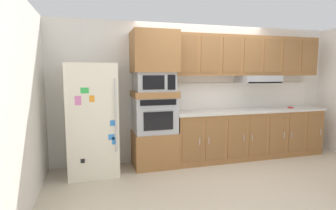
# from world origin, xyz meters

# --- Properties ---
(ground_plane) EXTENTS (9.60, 9.60, 0.00)m
(ground_plane) POSITION_xyz_m (0.00, 0.00, 0.00)
(ground_plane) COLOR beige
(back_kitchen_wall) EXTENTS (6.20, 0.12, 2.50)m
(back_kitchen_wall) POSITION_xyz_m (0.00, 1.11, 1.25)
(back_kitchen_wall) COLOR silver
(back_kitchen_wall) RESTS_ON ground
(side_panel_left) EXTENTS (0.12, 7.10, 2.50)m
(side_panel_left) POSITION_xyz_m (-2.80, 0.00, 1.25)
(side_panel_left) COLOR silver
(side_panel_left) RESTS_ON ground
(refrigerator) EXTENTS (0.76, 0.73, 1.76)m
(refrigerator) POSITION_xyz_m (-2.01, 0.68, 0.88)
(refrigerator) COLOR silver
(refrigerator) RESTS_ON ground
(oven_base_cabinet) EXTENTS (0.74, 0.62, 0.60)m
(oven_base_cabinet) POSITION_xyz_m (-0.99, 0.75, 0.30)
(oven_base_cabinet) COLOR #996638
(oven_base_cabinet) RESTS_ON ground
(built_in_oven) EXTENTS (0.70, 0.62, 0.60)m
(built_in_oven) POSITION_xyz_m (-0.99, 0.75, 0.90)
(built_in_oven) COLOR #A8AAAF
(built_in_oven) RESTS_ON oven_base_cabinet
(appliance_mid_shelf) EXTENTS (0.74, 0.62, 0.10)m
(appliance_mid_shelf) POSITION_xyz_m (-0.99, 0.75, 1.25)
(appliance_mid_shelf) COLOR #996638
(appliance_mid_shelf) RESTS_ON built_in_oven
(microwave) EXTENTS (0.64, 0.54, 0.32)m
(microwave) POSITION_xyz_m (-0.99, 0.75, 1.46)
(microwave) COLOR #A8AAAF
(microwave) RESTS_ON appliance_mid_shelf
(appliance_upper_cabinet) EXTENTS (0.74, 0.62, 0.68)m
(appliance_upper_cabinet) POSITION_xyz_m (-0.99, 0.75, 1.96)
(appliance_upper_cabinet) COLOR #996638
(appliance_upper_cabinet) RESTS_ON microwave
(lower_cabinet_run) EXTENTS (2.97, 0.63, 0.88)m
(lower_cabinet_run) POSITION_xyz_m (0.87, 0.75, 0.44)
(lower_cabinet_run) COLOR #996638
(lower_cabinet_run) RESTS_ON ground
(countertop_slab) EXTENTS (3.01, 0.64, 0.04)m
(countertop_slab) POSITION_xyz_m (0.87, 0.75, 0.90)
(countertop_slab) COLOR beige
(countertop_slab) RESTS_ON lower_cabinet_run
(backsplash_panel) EXTENTS (3.01, 0.02, 0.50)m
(backsplash_panel) POSITION_xyz_m (0.87, 1.04, 1.17)
(backsplash_panel) COLOR white
(backsplash_panel) RESTS_ON countertop_slab
(upper_cabinet_with_hood) EXTENTS (2.97, 0.48, 0.88)m
(upper_cabinet_with_hood) POSITION_xyz_m (0.88, 0.87, 1.90)
(upper_cabinet_with_hood) COLOR #996638
(upper_cabinet_with_hood) RESTS_ON backsplash_panel
(screwdriver) EXTENTS (0.17, 0.16, 0.03)m
(screwdriver) POSITION_xyz_m (1.75, 0.68, 0.93)
(screwdriver) COLOR red
(screwdriver) RESTS_ON countertop_slab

